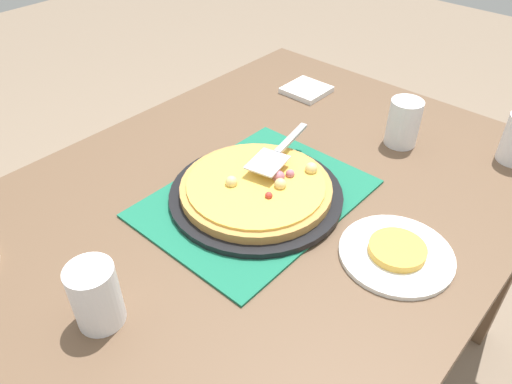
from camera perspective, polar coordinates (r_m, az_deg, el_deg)
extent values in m
plane|color=#84705B|center=(1.66, 0.00, -21.28)|extent=(8.00, 8.00, 0.00)
cube|color=brown|center=(1.09, 0.00, -1.44)|extent=(1.40, 1.00, 0.03)
cube|color=brown|center=(1.67, 27.15, -7.11)|extent=(0.07, 0.07, 0.72)
cube|color=brown|center=(1.94, 2.88, 4.66)|extent=(0.07, 0.07, 0.72)
cube|color=#196B4C|center=(1.08, 0.00, -0.71)|extent=(0.48, 0.36, 0.01)
cylinder|color=black|center=(1.08, 0.00, -0.29)|extent=(0.38, 0.38, 0.01)
cylinder|color=#B78442|center=(1.06, 0.00, 0.42)|extent=(0.33, 0.33, 0.02)
cylinder|color=#EAB747|center=(1.06, 0.00, 0.98)|extent=(0.30, 0.30, 0.01)
sphere|color=#B76675|center=(1.07, 4.00, 2.13)|extent=(0.02, 0.02, 0.02)
sphere|color=red|center=(1.12, 3.03, 3.89)|extent=(0.03, 0.03, 0.03)
sphere|color=#E5CC7F|center=(1.04, 2.84, 0.91)|extent=(0.03, 0.03, 0.03)
sphere|color=#E5CC7F|center=(1.09, 6.44, 2.73)|extent=(0.03, 0.03, 0.03)
sphere|color=red|center=(1.01, 1.50, -0.40)|extent=(0.02, 0.02, 0.02)
sphere|color=#E5CC7F|center=(1.05, -2.87, 1.19)|extent=(0.03, 0.03, 0.03)
sphere|color=#B76675|center=(1.06, 2.66, 1.79)|extent=(0.03, 0.03, 0.03)
sphere|color=#B76675|center=(1.08, 2.37, 2.42)|extent=(0.02, 0.02, 0.02)
sphere|color=#E5CC7F|center=(1.07, 2.12, 2.21)|extent=(0.02, 0.02, 0.02)
cylinder|color=white|center=(0.99, 15.97, -6.97)|extent=(0.22, 0.22, 0.01)
cylinder|color=gold|center=(0.98, 16.10, -6.44)|extent=(0.11, 0.11, 0.02)
cylinder|color=white|center=(1.29, 16.76, 7.72)|extent=(0.08, 0.08, 0.12)
cylinder|color=white|center=(0.85, -18.13, -11.37)|extent=(0.08, 0.08, 0.12)
cube|color=silver|center=(1.08, 1.34, 3.46)|extent=(0.10, 0.09, 0.00)
cube|color=#B2B2B7|center=(1.16, 4.12, 6.26)|extent=(0.14, 0.04, 0.01)
cube|color=white|center=(1.52, 5.87, 11.72)|extent=(0.12, 0.12, 0.02)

